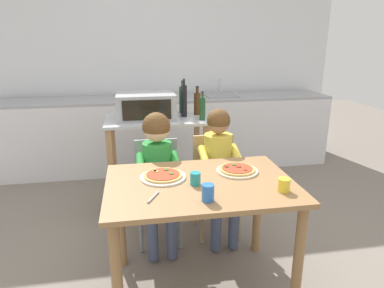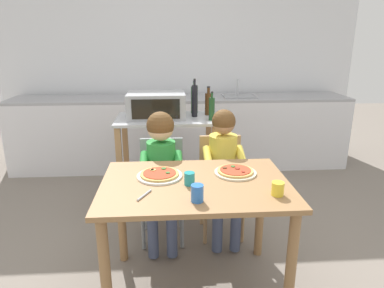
{
  "view_description": "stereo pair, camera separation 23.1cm",
  "coord_description": "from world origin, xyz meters",
  "px_view_note": "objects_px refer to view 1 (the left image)",
  "views": [
    {
      "loc": [
        -0.38,
        -1.88,
        1.6
      ],
      "look_at": [
        0.0,
        0.3,
        0.91
      ],
      "focal_mm": 32.04,
      "sensor_mm": 36.0,
      "label": 1
    },
    {
      "loc": [
        -0.15,
        -1.9,
        1.6
      ],
      "look_at": [
        0.0,
        0.3,
        0.91
      ],
      "focal_mm": 32.04,
      "sensor_mm": 36.0,
      "label": 2
    }
  ],
  "objects_px": {
    "dining_chair_left": "(158,183)",
    "bottle_dark_olive_oil": "(202,108)",
    "pizza_plate_white": "(163,176)",
    "kitchen_island_cart": "(157,150)",
    "child_in_yellow_shirt": "(219,160)",
    "bottle_tall_green_wine": "(197,103)",
    "serving_spoon": "(153,197)",
    "dining_chair_right": "(215,177)",
    "drinking_cup_blue": "(208,193)",
    "bottle_clear_vinegar": "(183,99)",
    "pizza_plate_cream": "(237,170)",
    "bottle_squat_spirits": "(184,101)",
    "drinking_cup_teal": "(195,179)",
    "toaster_oven": "(146,106)",
    "child_in_green_shirt": "(158,163)",
    "dining_table": "(200,200)",
    "drinking_cup_yellow": "(284,185)"
  },
  "relations": [
    {
      "from": "dining_chair_left",
      "to": "bottle_dark_olive_oil",
      "type": "bearing_deg",
      "value": 42.53
    },
    {
      "from": "pizza_plate_white",
      "to": "kitchen_island_cart",
      "type": "bearing_deg",
      "value": 87.75
    },
    {
      "from": "child_in_yellow_shirt",
      "to": "bottle_tall_green_wine",
      "type": "bearing_deg",
      "value": 93.61
    },
    {
      "from": "serving_spoon",
      "to": "dining_chair_left",
      "type": "bearing_deg",
      "value": 84.54
    },
    {
      "from": "dining_chair_right",
      "to": "drinking_cup_blue",
      "type": "xyz_separation_m",
      "value": [
        -0.28,
        -0.95,
        0.32
      ]
    },
    {
      "from": "pizza_plate_white",
      "to": "drinking_cup_blue",
      "type": "height_order",
      "value": "drinking_cup_blue"
    },
    {
      "from": "kitchen_island_cart",
      "to": "child_in_yellow_shirt",
      "type": "height_order",
      "value": "child_in_yellow_shirt"
    },
    {
      "from": "dining_chair_right",
      "to": "drinking_cup_blue",
      "type": "height_order",
      "value": "drinking_cup_blue"
    },
    {
      "from": "bottle_clear_vinegar",
      "to": "dining_chair_left",
      "type": "relative_size",
      "value": 0.39
    },
    {
      "from": "pizza_plate_cream",
      "to": "bottle_dark_olive_oil",
      "type": "bearing_deg",
      "value": 92.42
    },
    {
      "from": "bottle_squat_spirits",
      "to": "bottle_tall_green_wine",
      "type": "distance_m",
      "value": 0.16
    },
    {
      "from": "drinking_cup_teal",
      "to": "toaster_oven",
      "type": "bearing_deg",
      "value": 100.36
    },
    {
      "from": "dining_chair_right",
      "to": "child_in_yellow_shirt",
      "type": "bearing_deg",
      "value": -90.0
    },
    {
      "from": "dining_chair_right",
      "to": "child_in_yellow_shirt",
      "type": "height_order",
      "value": "child_in_yellow_shirt"
    },
    {
      "from": "pizza_plate_cream",
      "to": "drinking_cup_teal",
      "type": "relative_size",
      "value": 3.51
    },
    {
      "from": "pizza_plate_cream",
      "to": "child_in_green_shirt",
      "type": "bearing_deg",
      "value": 139.31
    },
    {
      "from": "dining_chair_left",
      "to": "pizza_plate_white",
      "type": "relative_size",
      "value": 2.84
    },
    {
      "from": "bottle_tall_green_wine",
      "to": "bottle_clear_vinegar",
      "type": "bearing_deg",
      "value": 142.62
    },
    {
      "from": "kitchen_island_cart",
      "to": "bottle_clear_vinegar",
      "type": "xyz_separation_m",
      "value": [
        0.27,
        0.19,
        0.44
      ]
    },
    {
      "from": "dining_table",
      "to": "pizza_plate_white",
      "type": "relative_size",
      "value": 3.99
    },
    {
      "from": "kitchen_island_cart",
      "to": "toaster_oven",
      "type": "relative_size",
      "value": 1.77
    },
    {
      "from": "dining_table",
      "to": "serving_spoon",
      "type": "xyz_separation_m",
      "value": [
        -0.3,
        -0.17,
        0.13
      ]
    },
    {
      "from": "bottle_dark_olive_oil",
      "to": "serving_spoon",
      "type": "bearing_deg",
      "value": -113.07
    },
    {
      "from": "bottle_squat_spirits",
      "to": "drinking_cup_blue",
      "type": "xyz_separation_m",
      "value": [
        -0.1,
        -1.47,
        -0.24
      ]
    },
    {
      "from": "child_in_yellow_shirt",
      "to": "drinking_cup_yellow",
      "type": "xyz_separation_m",
      "value": [
        0.17,
        -0.78,
        0.12
      ]
    },
    {
      "from": "drinking_cup_teal",
      "to": "drinking_cup_yellow",
      "type": "xyz_separation_m",
      "value": [
        0.48,
        -0.17,
        -0.0
      ]
    },
    {
      "from": "pizza_plate_cream",
      "to": "serving_spoon",
      "type": "height_order",
      "value": "pizza_plate_cream"
    },
    {
      "from": "dining_table",
      "to": "pizza_plate_cream",
      "type": "distance_m",
      "value": 0.32
    },
    {
      "from": "bottle_squat_spirits",
      "to": "drinking_cup_yellow",
      "type": "xyz_separation_m",
      "value": [
        0.35,
        -1.43,
        -0.24
      ]
    },
    {
      "from": "dining_chair_right",
      "to": "bottle_tall_green_wine",
      "type": "bearing_deg",
      "value": 94.35
    },
    {
      "from": "bottle_dark_olive_oil",
      "to": "drinking_cup_teal",
      "type": "height_order",
      "value": "bottle_dark_olive_oil"
    },
    {
      "from": "pizza_plate_white",
      "to": "serving_spoon",
      "type": "height_order",
      "value": "pizza_plate_white"
    },
    {
      "from": "serving_spoon",
      "to": "toaster_oven",
      "type": "bearing_deg",
      "value": 88.67
    },
    {
      "from": "bottle_clear_vinegar",
      "to": "drinking_cup_blue",
      "type": "bearing_deg",
      "value": -93.76
    },
    {
      "from": "bottle_tall_green_wine",
      "to": "drinking_cup_teal",
      "type": "xyz_separation_m",
      "value": [
        -0.26,
        -1.32,
        -0.2
      ]
    },
    {
      "from": "toaster_oven",
      "to": "dining_table",
      "type": "relative_size",
      "value": 0.46
    },
    {
      "from": "child_in_green_shirt",
      "to": "serving_spoon",
      "type": "distance_m",
      "value": 0.72
    },
    {
      "from": "bottle_dark_olive_oil",
      "to": "drinking_cup_teal",
      "type": "distance_m",
      "value": 1.15
    },
    {
      "from": "kitchen_island_cart",
      "to": "bottle_clear_vinegar",
      "type": "height_order",
      "value": "bottle_clear_vinegar"
    },
    {
      "from": "bottle_clear_vinegar",
      "to": "drinking_cup_blue",
      "type": "height_order",
      "value": "bottle_clear_vinegar"
    },
    {
      "from": "child_in_yellow_shirt",
      "to": "drinking_cup_teal",
      "type": "relative_size",
      "value": 13.67
    },
    {
      "from": "dining_chair_left",
      "to": "dining_table",
      "type": "bearing_deg",
      "value": -71.63
    },
    {
      "from": "child_in_green_shirt",
      "to": "drinking_cup_blue",
      "type": "height_order",
      "value": "child_in_green_shirt"
    },
    {
      "from": "bottle_squat_spirits",
      "to": "child_in_yellow_shirt",
      "type": "bearing_deg",
      "value": -74.31
    },
    {
      "from": "child_in_yellow_shirt",
      "to": "drinking_cup_yellow",
      "type": "relative_size",
      "value": 13.71
    },
    {
      "from": "drinking_cup_blue",
      "to": "serving_spoon",
      "type": "xyz_separation_m",
      "value": [
        -0.29,
        0.08,
        -0.04
      ]
    },
    {
      "from": "dining_chair_left",
      "to": "child_in_yellow_shirt",
      "type": "bearing_deg",
      "value": -9.04
    },
    {
      "from": "bottle_dark_olive_oil",
      "to": "drinking_cup_blue",
      "type": "xyz_separation_m",
      "value": [
        -0.24,
        -1.32,
        -0.19
      ]
    },
    {
      "from": "bottle_tall_green_wine",
      "to": "dining_chair_right",
      "type": "relative_size",
      "value": 0.33
    },
    {
      "from": "bottle_tall_green_wine",
      "to": "bottle_clear_vinegar",
      "type": "relative_size",
      "value": 0.86
    }
  ]
}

